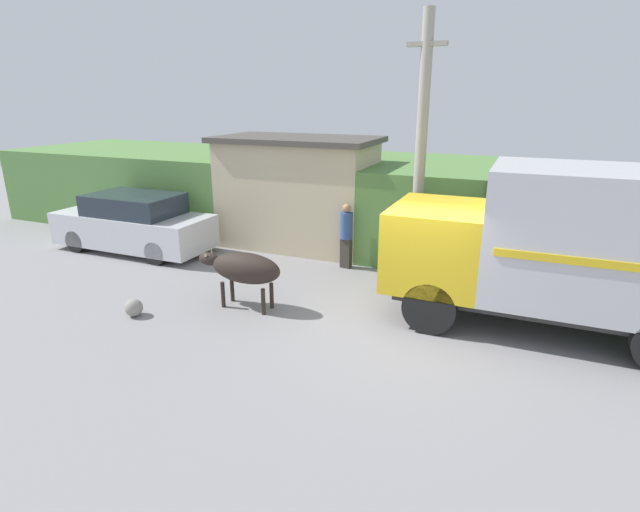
{
  "coord_description": "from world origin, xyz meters",
  "views": [
    {
      "loc": [
        1.92,
        -8.97,
        4.5
      ],
      "look_at": [
        -2.07,
        0.45,
        1.16
      ],
      "focal_mm": 28.0,
      "sensor_mm": 36.0,
      "label": 1
    }
  ],
  "objects_px": {
    "brown_cow": "(244,268)",
    "parked_suv": "(133,224)",
    "utility_pole": "(421,149)",
    "roadside_rock": "(134,308)",
    "cargo_truck": "(569,246)",
    "pedestrian_on_hill": "(346,233)"
  },
  "relations": [
    {
      "from": "roadside_rock",
      "to": "pedestrian_on_hill",
      "type": "bearing_deg",
      "value": 56.92
    },
    {
      "from": "pedestrian_on_hill",
      "to": "roadside_rock",
      "type": "relative_size",
      "value": 4.68
    },
    {
      "from": "brown_cow",
      "to": "parked_suv",
      "type": "relative_size",
      "value": 0.42
    },
    {
      "from": "parked_suv",
      "to": "utility_pole",
      "type": "xyz_separation_m",
      "value": [
        8.24,
        0.9,
        2.43
      ]
    },
    {
      "from": "roadside_rock",
      "to": "brown_cow",
      "type": "bearing_deg",
      "value": 34.47
    },
    {
      "from": "brown_cow",
      "to": "utility_pole",
      "type": "distance_m",
      "value": 5.01
    },
    {
      "from": "brown_cow",
      "to": "pedestrian_on_hill",
      "type": "bearing_deg",
      "value": 75.18
    },
    {
      "from": "utility_pole",
      "to": "roadside_rock",
      "type": "relative_size",
      "value": 16.8
    },
    {
      "from": "pedestrian_on_hill",
      "to": "roadside_rock",
      "type": "bearing_deg",
      "value": 65.2
    },
    {
      "from": "cargo_truck",
      "to": "pedestrian_on_hill",
      "type": "bearing_deg",
      "value": 158.79
    },
    {
      "from": "pedestrian_on_hill",
      "to": "parked_suv",
      "type": "bearing_deg",
      "value": 17.34
    },
    {
      "from": "pedestrian_on_hill",
      "to": "utility_pole",
      "type": "xyz_separation_m",
      "value": [
        1.88,
        -0.11,
        2.28
      ]
    },
    {
      "from": "cargo_truck",
      "to": "roadside_rock",
      "type": "distance_m",
      "value": 8.82
    },
    {
      "from": "brown_cow",
      "to": "utility_pole",
      "type": "xyz_separation_m",
      "value": [
        3.0,
        3.26,
        2.34
      ]
    },
    {
      "from": "parked_suv",
      "to": "roadside_rock",
      "type": "xyz_separation_m",
      "value": [
        3.3,
        -3.68,
        -0.64
      ]
    },
    {
      "from": "cargo_truck",
      "to": "utility_pole",
      "type": "distance_m",
      "value": 4.08
    },
    {
      "from": "cargo_truck",
      "to": "parked_suv",
      "type": "bearing_deg",
      "value": 174.91
    },
    {
      "from": "brown_cow",
      "to": "parked_suv",
      "type": "height_order",
      "value": "parked_suv"
    },
    {
      "from": "brown_cow",
      "to": "parked_suv",
      "type": "xyz_separation_m",
      "value": [
        -5.24,
        2.35,
        -0.09
      ]
    },
    {
      "from": "utility_pole",
      "to": "roadside_rock",
      "type": "bearing_deg",
      "value": -137.09
    },
    {
      "from": "parked_suv",
      "to": "utility_pole",
      "type": "relative_size",
      "value": 0.76
    },
    {
      "from": "parked_suv",
      "to": "utility_pole",
      "type": "height_order",
      "value": "utility_pole"
    }
  ]
}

